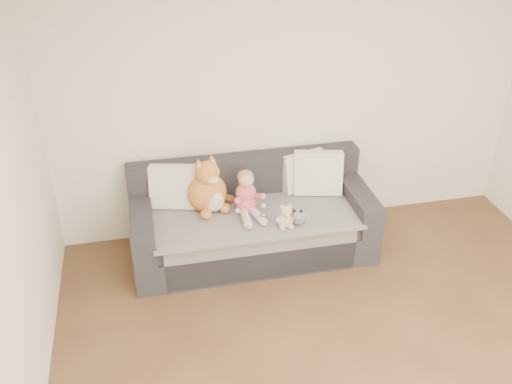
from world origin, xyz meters
TOP-DOWN VIEW (x-y plane):
  - room_shell at (0.00, 0.42)m, footprint 5.00×5.00m
  - sofa at (-0.49, 2.06)m, footprint 2.20×0.94m
  - cushion_left at (-1.17, 2.25)m, footprint 0.47×0.29m
  - cushion_right_back at (0.06, 2.32)m, footprint 0.45×0.30m
  - cushion_right_front at (0.19, 2.20)m, footprint 0.49×0.31m
  - toddler at (-0.54, 1.99)m, footprint 0.29×0.42m
  - plush_cat at (-0.87, 2.12)m, footprint 0.44×0.44m
  - teddy_bear at (-0.26, 1.69)m, footprint 0.18×0.13m
  - plush_cow at (-0.15, 1.72)m, footprint 0.15×0.22m
  - sippy_cup at (-0.44, 1.80)m, footprint 0.10×0.07m

SIDE VIEW (x-z plane):
  - sofa at x=-0.49m, z-range -0.12..0.73m
  - sippy_cup at x=-0.44m, z-range 0.48..0.58m
  - plush_cow at x=-0.15m, z-range 0.46..0.64m
  - teddy_bear at x=-0.26m, z-range 0.45..0.68m
  - toddler at x=-0.54m, z-range 0.44..0.85m
  - cushion_right_back at x=0.06m, z-range 0.47..0.86m
  - cushion_left at x=-1.17m, z-range 0.47..0.88m
  - plush_cat at x=-0.87m, z-range 0.40..0.95m
  - cushion_right_front at x=0.19m, z-range 0.47..0.90m
  - room_shell at x=0.00m, z-range -1.20..3.80m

